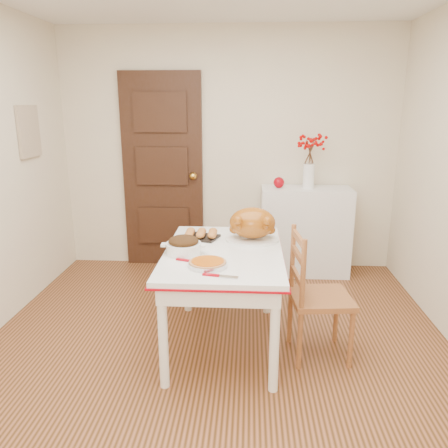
# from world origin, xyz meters

# --- Properties ---
(floor) EXTENTS (3.50, 4.00, 0.00)m
(floor) POSITION_xyz_m (0.00, 0.00, 0.00)
(floor) COLOR #40250C
(floor) RESTS_ON ground
(wall_back) EXTENTS (3.50, 0.00, 2.50)m
(wall_back) POSITION_xyz_m (0.00, 2.00, 1.25)
(wall_back) COLOR beige
(wall_back) RESTS_ON ground
(wall_front) EXTENTS (3.50, 0.00, 2.50)m
(wall_front) POSITION_xyz_m (0.00, -2.00, 1.25)
(wall_front) COLOR beige
(wall_front) RESTS_ON ground
(door_back) EXTENTS (0.85, 0.06, 2.06)m
(door_back) POSITION_xyz_m (-0.70, 1.97, 1.03)
(door_back) COLOR #311B13
(door_back) RESTS_ON ground
(photo_board) EXTENTS (0.03, 0.35, 0.45)m
(photo_board) POSITION_xyz_m (-1.73, 1.20, 1.50)
(photo_board) COLOR tan
(photo_board) RESTS_ON ground
(sideboard) EXTENTS (0.91, 0.40, 0.91)m
(sideboard) POSITION_xyz_m (0.81, 1.78, 0.45)
(sideboard) COLOR white
(sideboard) RESTS_ON floor
(kitchen_table) EXTENTS (0.84, 1.23, 0.74)m
(kitchen_table) POSITION_xyz_m (0.05, 0.29, 0.37)
(kitchen_table) COLOR white
(kitchen_table) RESTS_ON floor
(chair_oak) EXTENTS (0.45, 0.45, 0.92)m
(chair_oak) POSITION_xyz_m (0.73, 0.19, 0.46)
(chair_oak) COLOR #945827
(chair_oak) RESTS_ON floor
(berry_vase) EXTENTS (0.27, 0.27, 0.51)m
(berry_vase) POSITION_xyz_m (0.82, 1.78, 1.17)
(berry_vase) COLOR white
(berry_vase) RESTS_ON sideboard
(apple) EXTENTS (0.11, 0.11, 0.11)m
(apple) POSITION_xyz_m (0.52, 1.78, 0.96)
(apple) COLOR #9A010C
(apple) RESTS_ON sideboard
(turkey_platter) EXTENTS (0.44, 0.38, 0.26)m
(turkey_platter) POSITION_xyz_m (0.25, 0.52, 0.86)
(turkey_platter) COLOR #9A5B1B
(turkey_platter) RESTS_ON kitchen_table
(pumpkin_pie) EXTENTS (0.29, 0.29, 0.05)m
(pumpkin_pie) POSITION_xyz_m (-0.03, -0.03, 0.76)
(pumpkin_pie) COLOR #B44C07
(pumpkin_pie) RESTS_ON kitchen_table
(stuffing_dish) EXTENTS (0.33, 0.27, 0.12)m
(stuffing_dish) POSITION_xyz_m (-0.22, 0.20, 0.80)
(stuffing_dish) COLOR #3A1F0A
(stuffing_dish) RESTS_ON kitchen_table
(rolls_tray) EXTENTS (0.30, 0.26, 0.07)m
(rolls_tray) POSITION_xyz_m (-0.14, 0.57, 0.77)
(rolls_tray) COLOR #C17036
(rolls_tray) RESTS_ON kitchen_table
(pie_server) EXTENTS (0.23, 0.10, 0.01)m
(pie_server) POSITION_xyz_m (0.06, -0.20, 0.74)
(pie_server) COLOR silver
(pie_server) RESTS_ON kitchen_table
(carving_knife) EXTENTS (0.28, 0.14, 0.01)m
(carving_knife) POSITION_xyz_m (-0.12, 0.03, 0.74)
(carving_knife) COLOR silver
(carving_knife) RESTS_ON kitchen_table
(drinking_glass) EXTENTS (0.08, 0.08, 0.12)m
(drinking_glass) POSITION_xyz_m (0.14, 0.76, 0.80)
(drinking_glass) COLOR white
(drinking_glass) RESTS_ON kitchen_table
(shaker_pair) EXTENTS (0.10, 0.04, 0.10)m
(shaker_pair) POSITION_xyz_m (0.35, 0.79, 0.78)
(shaker_pair) COLOR white
(shaker_pair) RESTS_ON kitchen_table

